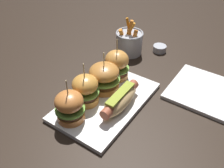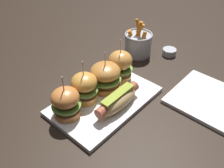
{
  "view_description": "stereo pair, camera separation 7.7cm",
  "coord_description": "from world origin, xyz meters",
  "px_view_note": "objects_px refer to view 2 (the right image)",
  "views": [
    {
      "loc": [
        -0.46,
        -0.34,
        0.53
      ],
      "look_at": [
        0.03,
        0.0,
        0.05
      ],
      "focal_mm": 39.79,
      "sensor_mm": 36.0,
      "label": 1
    },
    {
      "loc": [
        -0.42,
        -0.4,
        0.53
      ],
      "look_at": [
        0.03,
        0.0,
        0.05
      ],
      "focal_mm": 39.79,
      "sensor_mm": 36.0,
      "label": 2
    }
  ],
  "objects_px": {
    "slider_far_left": "(66,102)",
    "hot_dog": "(118,100)",
    "sauce_ramekin": "(168,51)",
    "platter_main": "(105,101)",
    "fries_bucket": "(138,43)",
    "slider_center_left": "(85,87)",
    "side_plate": "(208,99)",
    "slider_center_right": "(105,76)",
    "slider_far_right": "(120,65)"
  },
  "relations": [
    {
      "from": "slider_far_left",
      "to": "hot_dog",
      "type": "bearing_deg",
      "value": -35.81
    },
    {
      "from": "sauce_ramekin",
      "to": "platter_main",
      "type": "bearing_deg",
      "value": -179.38
    },
    {
      "from": "hot_dog",
      "to": "sauce_ramekin",
      "type": "bearing_deg",
      "value": 8.49
    },
    {
      "from": "platter_main",
      "to": "fries_bucket",
      "type": "distance_m",
      "value": 0.32
    },
    {
      "from": "hot_dog",
      "to": "slider_far_left",
      "type": "xyz_separation_m",
      "value": [
        -0.12,
        0.09,
        0.02
      ]
    },
    {
      "from": "slider_center_left",
      "to": "side_plate",
      "type": "xyz_separation_m",
      "value": [
        0.26,
        -0.28,
        -0.06
      ]
    },
    {
      "from": "slider_far_left",
      "to": "side_plate",
      "type": "bearing_deg",
      "value": -38.52
    },
    {
      "from": "platter_main",
      "to": "slider_far_left",
      "type": "bearing_deg",
      "value": 163.36
    },
    {
      "from": "platter_main",
      "to": "slider_center_right",
      "type": "relative_size",
      "value": 2.46
    },
    {
      "from": "fries_bucket",
      "to": "side_plate",
      "type": "distance_m",
      "value": 0.35
    },
    {
      "from": "sauce_ramekin",
      "to": "slider_center_left",
      "type": "bearing_deg",
      "value": 174.41
    },
    {
      "from": "platter_main",
      "to": "hot_dog",
      "type": "relative_size",
      "value": 1.97
    },
    {
      "from": "slider_center_left",
      "to": "side_plate",
      "type": "bearing_deg",
      "value": -47.02
    },
    {
      "from": "platter_main",
      "to": "slider_far_left",
      "type": "xyz_separation_m",
      "value": [
        -0.12,
        0.04,
        0.05
      ]
    },
    {
      "from": "hot_dog",
      "to": "slider_far_left",
      "type": "distance_m",
      "value": 0.15
    },
    {
      "from": "hot_dog",
      "to": "fries_bucket",
      "type": "relative_size",
      "value": 1.18
    },
    {
      "from": "slider_far_right",
      "to": "fries_bucket",
      "type": "bearing_deg",
      "value": 18.46
    },
    {
      "from": "slider_far_right",
      "to": "fries_bucket",
      "type": "height_order",
      "value": "slider_far_right"
    },
    {
      "from": "platter_main",
      "to": "hot_dog",
      "type": "height_order",
      "value": "hot_dog"
    },
    {
      "from": "slider_far_left",
      "to": "slider_center_left",
      "type": "xyz_separation_m",
      "value": [
        0.08,
        0.01,
        0.0
      ]
    },
    {
      "from": "slider_far_right",
      "to": "fries_bucket",
      "type": "xyz_separation_m",
      "value": [
        0.18,
        0.06,
        -0.02
      ]
    },
    {
      "from": "slider_far_right",
      "to": "sauce_ramekin",
      "type": "xyz_separation_m",
      "value": [
        0.26,
        -0.03,
        -0.05
      ]
    },
    {
      "from": "slider_center_right",
      "to": "side_plate",
      "type": "relative_size",
      "value": 0.63
    },
    {
      "from": "slider_center_right",
      "to": "fries_bucket",
      "type": "relative_size",
      "value": 0.94
    },
    {
      "from": "platter_main",
      "to": "sauce_ramekin",
      "type": "relative_size",
      "value": 6.23
    },
    {
      "from": "platter_main",
      "to": "slider_center_right",
      "type": "height_order",
      "value": "slider_center_right"
    },
    {
      "from": "hot_dog",
      "to": "slider_far_left",
      "type": "relative_size",
      "value": 1.25
    },
    {
      "from": "hot_dog",
      "to": "slider_far_right",
      "type": "relative_size",
      "value": 1.17
    },
    {
      "from": "slider_center_left",
      "to": "slider_center_right",
      "type": "height_order",
      "value": "slider_center_left"
    },
    {
      "from": "sauce_ramekin",
      "to": "side_plate",
      "type": "distance_m",
      "value": 0.29
    },
    {
      "from": "side_plate",
      "to": "sauce_ramekin",
      "type": "bearing_deg",
      "value": 57.19
    },
    {
      "from": "slider_center_right",
      "to": "sauce_ramekin",
      "type": "relative_size",
      "value": 2.53
    },
    {
      "from": "side_plate",
      "to": "hot_dog",
      "type": "bearing_deg",
      "value": 140.08
    },
    {
      "from": "hot_dog",
      "to": "side_plate",
      "type": "distance_m",
      "value": 0.29
    },
    {
      "from": "slider_center_left",
      "to": "slider_center_right",
      "type": "relative_size",
      "value": 1.02
    },
    {
      "from": "slider_far_right",
      "to": "fries_bucket",
      "type": "distance_m",
      "value": 0.19
    },
    {
      "from": "sauce_ramekin",
      "to": "slider_center_right",
      "type": "bearing_deg",
      "value": 174.66
    },
    {
      "from": "fries_bucket",
      "to": "slider_center_left",
      "type": "bearing_deg",
      "value": -170.96
    },
    {
      "from": "hot_dog",
      "to": "slider_center_left",
      "type": "distance_m",
      "value": 0.11
    },
    {
      "from": "platter_main",
      "to": "slider_center_left",
      "type": "distance_m",
      "value": 0.08
    },
    {
      "from": "slider_far_left",
      "to": "slider_far_right",
      "type": "relative_size",
      "value": 0.94
    },
    {
      "from": "hot_dog",
      "to": "platter_main",
      "type": "bearing_deg",
      "value": 92.36
    },
    {
      "from": "hot_dog",
      "to": "slider_center_right",
      "type": "height_order",
      "value": "slider_center_right"
    },
    {
      "from": "fries_bucket",
      "to": "slider_far_left",
      "type": "bearing_deg",
      "value": -171.42
    },
    {
      "from": "slider_center_left",
      "to": "sauce_ramekin",
      "type": "bearing_deg",
      "value": -5.59
    },
    {
      "from": "slider_center_left",
      "to": "side_plate",
      "type": "relative_size",
      "value": 0.64
    },
    {
      "from": "hot_dog",
      "to": "side_plate",
      "type": "relative_size",
      "value": 0.79
    },
    {
      "from": "platter_main",
      "to": "slider_far_right",
      "type": "height_order",
      "value": "slider_far_right"
    },
    {
      "from": "platter_main",
      "to": "side_plate",
      "type": "height_order",
      "value": "platter_main"
    },
    {
      "from": "hot_dog",
      "to": "fries_bucket",
      "type": "height_order",
      "value": "fries_bucket"
    }
  ]
}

